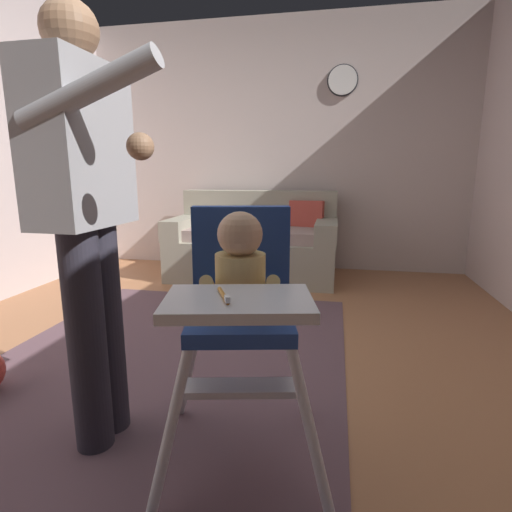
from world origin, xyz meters
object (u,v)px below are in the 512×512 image
couch (255,244)px  adult_standing (87,212)px  wall_clock (343,80)px  high_chair (241,292)px

couch → adult_standing: bearing=-2.0°
wall_clock → adult_standing: bearing=-106.2°
couch → adult_standing: adult_standing is taller
high_chair → adult_standing: bearing=-103.1°
adult_standing → wall_clock: bearing=74.9°
high_chair → wall_clock: (0.33, 3.11, 1.32)m
couch → wall_clock: wall_clock is taller
couch → high_chair: 2.70m
high_chair → wall_clock: wall_clock is taller
couch → wall_clock: size_ratio=5.31×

